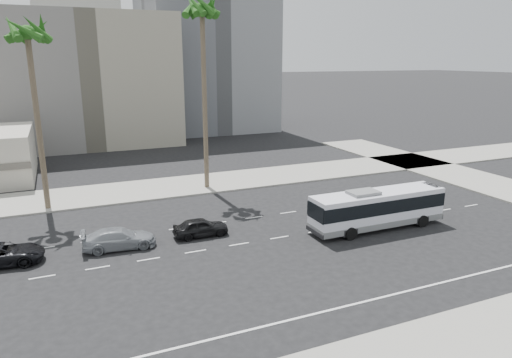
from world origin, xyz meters
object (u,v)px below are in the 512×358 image
car_b (119,238)px  palm_near (202,13)px  city_bus (378,208)px  car_c (2,254)px  palm_mid (27,37)px  car_a (201,227)px

car_b → palm_near: 21.21m
city_bus → palm_near: bearing=118.5°
car_c → city_bus: bearing=-93.8°
city_bus → palm_mid: palm_mid is taller
car_b → car_c: 6.79m
city_bus → car_c: 24.84m
car_a → palm_mid: palm_mid is taller
palm_near → palm_mid: bearing=-176.1°
car_b → car_c: bearing=92.4°
car_a → palm_mid: size_ratio=0.25×
car_a → palm_mid: bearing=44.9°
car_b → palm_mid: size_ratio=0.31×
city_bus → car_a: city_bus is taller
city_bus → car_c: bearing=171.0°
palm_mid → car_c: bearing=-103.5°
palm_mid → car_a: bearing=-46.9°
car_a → car_b: bearing=91.3°
car_b → palm_mid: (-4.34, 10.46, 12.90)m
city_bus → car_c: city_bus is taller
car_c → palm_near: bearing=-50.4°
car_a → car_c: bearing=90.5°
car_c → palm_near: (16.34, 11.17, 15.13)m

